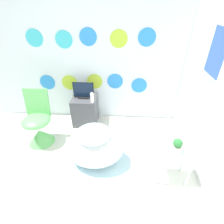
{
  "coord_description": "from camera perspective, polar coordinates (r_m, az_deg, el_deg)",
  "views": [
    {
      "loc": [
        0.53,
        -0.9,
        2.06
      ],
      "look_at": [
        0.42,
        1.01,
        0.81
      ],
      "focal_mm": 28.0,
      "sensor_mm": 36.0,
      "label": 1
    }
  ],
  "objects": [
    {
      "name": "tv_cabinet",
      "position": [
        3.35,
        -8.7,
        0.54
      ],
      "size": [
        0.45,
        0.43,
        0.55
      ],
      "color": "#4C4C51",
      "rests_on": "ground_plane"
    },
    {
      "name": "bathtub",
      "position": [
        2.54,
        -5.75,
        -11.46
      ],
      "size": [
        0.82,
        0.59,
        0.56
      ],
      "color": "white",
      "rests_on": "ground_plane"
    },
    {
      "name": "potted_plant_left",
      "position": [
        2.26,
        20.48,
        -10.28
      ],
      "size": [
        0.11,
        0.11,
        0.2
      ],
      "color": "beige",
      "rests_on": "side_table"
    },
    {
      "name": "ground_plane",
      "position": [
        2.31,
        -13.99,
        -31.67
      ],
      "size": [
        12.0,
        12.0,
        0.0
      ],
      "primitive_type": "plane",
      "color": "silver"
    },
    {
      "name": "vase",
      "position": [
        3.0,
        -6.51,
        4.59
      ],
      "size": [
        0.06,
        0.06,
        0.19
      ],
      "color": "white",
      "rests_on": "tv_cabinet"
    },
    {
      "name": "tv",
      "position": [
        3.15,
        -9.31,
        6.76
      ],
      "size": [
        0.37,
        0.12,
        0.3
      ],
      "color": "black",
      "rests_on": "tv_cabinet"
    },
    {
      "name": "chair",
      "position": [
        3.1,
        -22.82,
        -4.75
      ],
      "size": [
        0.45,
        0.45,
        0.9
      ],
      "color": "#66C166",
      "rests_on": "ground_plane"
    },
    {
      "name": "wall_right",
      "position": [
        2.36,
        31.16,
        9.82
      ],
      "size": [
        0.06,
        3.09,
        2.6
      ],
      "color": "white",
      "rests_on": "ground_plane"
    },
    {
      "name": "rug",
      "position": [
        2.69,
        -4.49,
        -16.61
      ],
      "size": [
        0.94,
        0.97,
        0.01
      ],
      "color": "silver",
      "rests_on": "ground_plane"
    },
    {
      "name": "wall_back_dotted",
      "position": [
        3.16,
        -6.79,
        19.03
      ],
      "size": [
        4.2,
        0.05,
        2.6
      ],
      "color": "white",
      "rests_on": "ground_plane"
    },
    {
      "name": "side_table",
      "position": [
        2.4,
        19.51,
        -13.88
      ],
      "size": [
        0.42,
        0.29,
        0.48
      ],
      "color": "silver",
      "rests_on": "ground_plane"
    }
  ]
}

